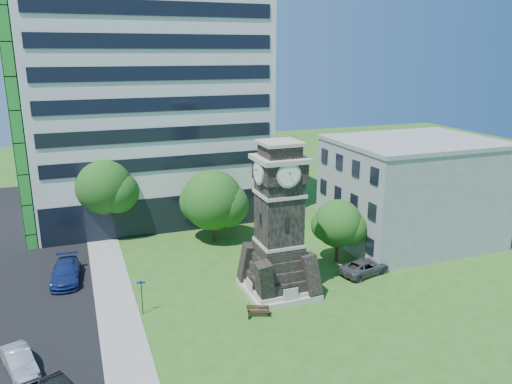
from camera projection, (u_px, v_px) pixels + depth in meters
name	position (u px, v px, depth m)	size (l,w,h in m)	color
ground	(252.00, 309.00, 37.45)	(160.00, 160.00, 0.00)	#2C5D1A
sidewalk	(115.00, 300.00, 38.76)	(3.00, 70.00, 0.06)	gray
clock_tower	(279.00, 229.00, 38.84)	(5.40, 5.40, 12.22)	#B4AB9D
office_tall	(146.00, 93.00, 55.85)	(26.20, 15.11, 28.60)	silver
office_low	(411.00, 191.00, 49.98)	(15.20, 12.20, 10.40)	#A1A4A7
car_street_mid	(19.00, 361.00, 29.98)	(1.38, 3.97, 1.31)	#97999E
car_street_north	(66.00, 272.00, 41.80)	(2.22, 5.46, 1.59)	navy
car_east_lot	(365.00, 267.00, 43.16)	(2.14, 4.65, 1.29)	#4C4C51
park_bench	(258.00, 311.00, 36.28)	(1.62, 0.43, 0.84)	black
street_sign	(142.00, 293.00, 36.26)	(0.64, 0.06, 2.69)	black
tree_nw	(105.00, 187.00, 50.56)	(6.55, 5.96, 8.60)	#332114
tree_nc	(213.00, 201.00, 49.87)	(6.67, 6.07, 7.39)	#332114
tree_ne	(268.00, 188.00, 56.87)	(4.50, 4.09, 5.84)	#332114
tree_east	(339.00, 225.00, 45.12)	(4.81, 4.37, 5.86)	#332114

